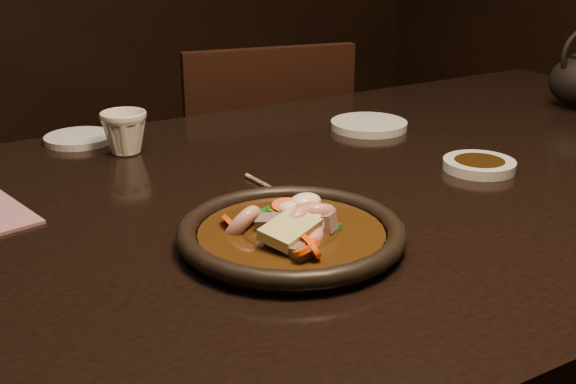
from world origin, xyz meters
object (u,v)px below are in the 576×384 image
plate (291,234)px  chair (257,199)px  table (367,228)px  tea_cup (124,131)px

plate → chair: bearing=64.1°
table → plate: 0.26m
chair → table: bearing=86.8°
table → chair: size_ratio=1.90×
table → chair: 0.72m
table → tea_cup: size_ratio=22.17×
table → tea_cup: (-0.26, 0.29, 0.11)m
chair → tea_cup: 0.66m
table → tea_cup: tea_cup is taller
plate → tea_cup: size_ratio=3.60×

